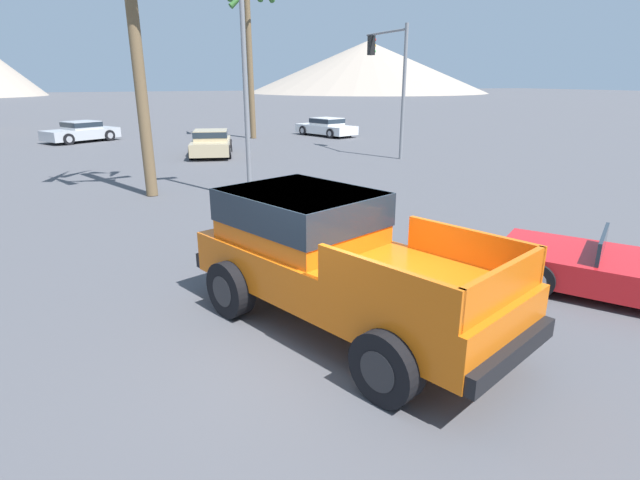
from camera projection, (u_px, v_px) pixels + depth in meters
The scene contains 9 objects.
ground_plane at pixel (329, 339), 7.20m from camera, with size 320.00×320.00×0.00m, color #4C4C51.
orange_pickup_truck at pixel (330, 252), 7.46m from camera, with size 3.64×5.59×1.95m.
red_convertible_car at pixel (630, 273), 8.49m from camera, with size 3.79×4.47×1.07m.
parked_car_tan at pixel (211, 143), 24.36m from camera, with size 2.77×4.37×1.22m.
parked_car_silver at pixel (81, 131), 29.66m from camera, with size 4.48×3.67×1.20m.
parked_car_white at pixel (326, 127), 32.74m from camera, with size 2.98×4.63×1.16m.
traffic_light_main at pixel (389, 67), 23.37m from camera, with size 0.38×3.63×5.91m.
street_lamp_post at pixel (243, 37), 14.07m from camera, with size 0.90×0.24×7.88m.
palm_tree_short at pixel (249, 23), 29.57m from camera, with size 3.07×2.91×9.11m.
Camera 1 is at (-2.68, -5.82, 3.57)m, focal length 28.00 mm.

